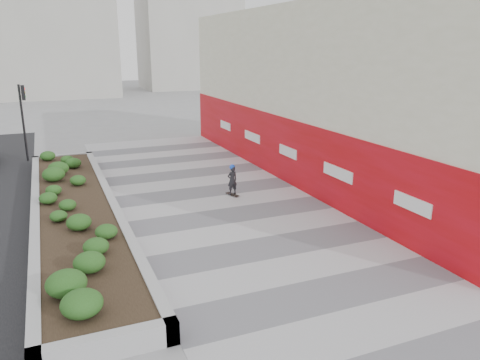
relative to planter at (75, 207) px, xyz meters
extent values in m
plane|color=gray|center=(5.50, -7.00, -0.42)|extent=(160.00, 160.00, 0.00)
cube|color=#A8A8AD|center=(5.50, -4.00, -0.41)|extent=(8.00, 36.00, 0.01)
cube|color=beige|center=(12.50, 2.00, 3.58)|extent=(6.00, 24.00, 8.00)
cube|color=red|center=(9.52, 2.00, 1.08)|extent=(0.12, 24.00, 3.00)
cube|color=#9E9EA0|center=(0.00, -8.85, -0.14)|extent=(3.00, 0.30, 0.55)
cube|color=#9E9EA0|center=(0.00, 8.85, -0.14)|extent=(3.00, 0.30, 0.55)
cube|color=#9E9EA0|center=(-1.35, 0.00, -0.14)|extent=(0.30, 18.00, 0.55)
cube|color=#9E9EA0|center=(1.35, 0.00, -0.14)|extent=(0.30, 18.00, 0.55)
cube|color=#2D2116|center=(0.00, 0.00, -0.17)|extent=(2.40, 17.40, 0.50)
cylinder|color=black|center=(-1.80, 10.50, 1.68)|extent=(0.12, 0.12, 4.20)
cube|color=black|center=(-1.62, 10.50, 3.33)|extent=(0.18, 0.28, 0.80)
cube|color=#ADAAA3|center=(0.50, 48.00, 9.58)|extent=(16.00, 12.00, 20.00)
cube|color=#ADAAA3|center=(20.50, 53.00, 11.58)|extent=(14.00, 10.00, 24.00)
cylinder|color=#595654|center=(6.00, -4.00, -0.42)|extent=(0.44, 0.44, 0.01)
cube|color=black|center=(6.37, 0.21, -0.35)|extent=(0.40, 0.75, 0.02)
imported|color=#232328|center=(6.37, 0.21, 0.27)|extent=(0.49, 0.36, 1.23)
sphere|color=blue|center=(6.37, 0.21, 0.85)|extent=(0.23, 0.23, 0.23)
camera|label=1|loc=(-0.66, -17.47, 5.73)|focal=35.00mm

